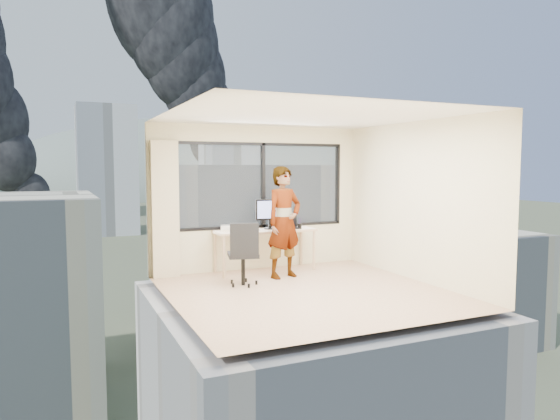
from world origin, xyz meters
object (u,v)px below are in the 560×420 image
handbag (281,222)px  monitor (270,214)px  desk (265,250)px  chair (243,253)px  game_console (230,227)px  laptop (291,223)px  person (284,222)px

handbag → monitor: bearing=-160.2°
desk → chair: chair is taller
monitor → game_console: (-0.69, 0.21, -0.23)m
desk → game_console: bearing=155.5°
chair → game_console: (0.15, 1.12, 0.27)m
laptop → handbag: laptop is taller
desk → person: (0.10, -0.60, 0.56)m
chair → monitor: 1.34m
chair → person: bearing=31.4°
desk → handbag: handbag is taller
monitor → desk: bearing=-154.1°
game_console → chair: bearing=-81.8°
desk → laptop: 0.68m
person → handbag: bearing=54.5°
monitor → laptop: monitor is taller
person → game_console: person is taller
chair → handbag: 1.56m
chair → desk: bearing=63.6°
chair → game_console: 1.16m
desk → person: bearing=-80.2°
monitor → game_console: 0.76m
chair → handbag: bearing=56.8°
person → monitor: 0.65m
chair → monitor: (0.84, 0.91, 0.51)m
desk → chair: bearing=-130.1°
laptop → game_console: bearing=167.4°
desk → chair: 1.13m
laptop → handbag: size_ratio=1.33×
person → game_console: bearing=112.9°
chair → laptop: size_ratio=2.94×
game_console → handbag: bearing=11.1°
person → monitor: size_ratio=3.44×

